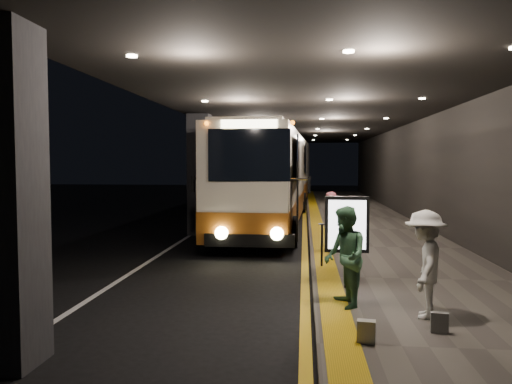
{
  "coord_description": "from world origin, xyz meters",
  "views": [
    {
      "loc": [
        2.32,
        -14.03,
        2.63
      ],
      "look_at": [
        0.78,
        1.9,
        1.7
      ],
      "focal_mm": 35.0,
      "sensor_mm": 36.0,
      "label": 1
    }
  ],
  "objects_px": {
    "coach_second": "(284,175)",
    "passenger_waiting_white": "(425,264)",
    "coach_main": "(266,184)",
    "bag_polka": "(439,323)",
    "passenger_boarding": "(332,222)",
    "stanchion_post": "(322,245)",
    "info_sign": "(347,226)",
    "bag_plain": "(366,332)",
    "passenger_waiting_green": "(345,257)"
  },
  "relations": [
    {
      "from": "passenger_waiting_white",
      "to": "bag_plain",
      "type": "distance_m",
      "value": 1.79
    },
    {
      "from": "coach_main",
      "to": "info_sign",
      "type": "distance_m",
      "value": 9.57
    },
    {
      "from": "passenger_waiting_white",
      "to": "bag_polka",
      "type": "height_order",
      "value": "passenger_waiting_white"
    },
    {
      "from": "coach_second",
      "to": "passenger_waiting_green",
      "type": "relative_size",
      "value": 7.36
    },
    {
      "from": "passenger_waiting_green",
      "to": "bag_polka",
      "type": "xyz_separation_m",
      "value": [
        1.27,
        -1.21,
        -0.72
      ]
    },
    {
      "from": "passenger_waiting_green",
      "to": "info_sign",
      "type": "bearing_deg",
      "value": 162.79
    },
    {
      "from": "info_sign",
      "to": "passenger_boarding",
      "type": "bearing_deg",
      "value": 92.29
    },
    {
      "from": "passenger_waiting_white",
      "to": "bag_polka",
      "type": "relative_size",
      "value": 5.77
    },
    {
      "from": "passenger_boarding",
      "to": "coach_main",
      "type": "bearing_deg",
      "value": 21.1
    },
    {
      "from": "bag_polka",
      "to": "info_sign",
      "type": "bearing_deg",
      "value": 114.19
    },
    {
      "from": "coach_second",
      "to": "passenger_waiting_white",
      "type": "bearing_deg",
      "value": -79.18
    },
    {
      "from": "coach_main",
      "to": "bag_polka",
      "type": "relative_size",
      "value": 40.71
    },
    {
      "from": "passenger_waiting_green",
      "to": "bag_plain",
      "type": "height_order",
      "value": "passenger_waiting_green"
    },
    {
      "from": "passenger_waiting_white",
      "to": "info_sign",
      "type": "bearing_deg",
      "value": -132.5
    },
    {
      "from": "passenger_waiting_green",
      "to": "info_sign",
      "type": "xyz_separation_m",
      "value": [
        0.14,
        1.32,
        0.36
      ]
    },
    {
      "from": "passenger_waiting_green",
      "to": "passenger_boarding",
      "type": "bearing_deg",
      "value": 167.84
    },
    {
      "from": "bag_polka",
      "to": "stanchion_post",
      "type": "height_order",
      "value": "stanchion_post"
    },
    {
      "from": "coach_main",
      "to": "passenger_waiting_white",
      "type": "distance_m",
      "value": 11.61
    },
    {
      "from": "bag_plain",
      "to": "stanchion_post",
      "type": "xyz_separation_m",
      "value": [
        -0.43,
        5.07,
        0.35
      ]
    },
    {
      "from": "coach_second",
      "to": "bag_polka",
      "type": "xyz_separation_m",
      "value": [
        3.23,
        -23.02,
        -1.62
      ]
    },
    {
      "from": "coach_second",
      "to": "coach_main",
      "type": "bearing_deg",
      "value": -88.42
    },
    {
      "from": "coach_main",
      "to": "stanchion_post",
      "type": "bearing_deg",
      "value": -73.38
    },
    {
      "from": "info_sign",
      "to": "stanchion_post",
      "type": "relative_size",
      "value": 1.79
    },
    {
      "from": "coach_main",
      "to": "coach_second",
      "type": "relative_size",
      "value": 0.95
    },
    {
      "from": "bag_polka",
      "to": "passenger_boarding",
      "type": "bearing_deg",
      "value": 100.09
    },
    {
      "from": "stanchion_post",
      "to": "coach_main",
      "type": "bearing_deg",
      "value": 104.66
    },
    {
      "from": "passenger_waiting_green",
      "to": "stanchion_post",
      "type": "distance_m",
      "value": 3.38
    },
    {
      "from": "coach_second",
      "to": "stanchion_post",
      "type": "xyz_separation_m",
      "value": [
        1.68,
        -18.46,
        -1.26
      ]
    },
    {
      "from": "coach_main",
      "to": "passenger_waiting_white",
      "type": "relative_size",
      "value": 7.05
    },
    {
      "from": "bag_polka",
      "to": "info_sign",
      "type": "distance_m",
      "value": 2.97
    },
    {
      "from": "passenger_boarding",
      "to": "passenger_waiting_green",
      "type": "bearing_deg",
      "value": 176.44
    },
    {
      "from": "coach_main",
      "to": "coach_second",
      "type": "xyz_separation_m",
      "value": [
        0.21,
        11.21,
        0.1
      ]
    },
    {
      "from": "coach_second",
      "to": "info_sign",
      "type": "relative_size",
      "value": 7.01
    },
    {
      "from": "passenger_waiting_white",
      "to": "bag_plain",
      "type": "xyz_separation_m",
      "value": [
        -1.07,
        -1.25,
        -0.71
      ]
    },
    {
      "from": "coach_main",
      "to": "info_sign",
      "type": "xyz_separation_m",
      "value": [
        2.31,
        -9.27,
        -0.44
      ]
    },
    {
      "from": "bag_polka",
      "to": "passenger_waiting_green",
      "type": "bearing_deg",
      "value": 136.55
    },
    {
      "from": "stanchion_post",
      "to": "bag_polka",
      "type": "bearing_deg",
      "value": -71.22
    },
    {
      "from": "passenger_waiting_white",
      "to": "stanchion_post",
      "type": "relative_size",
      "value": 1.7
    },
    {
      "from": "passenger_waiting_green",
      "to": "bag_polka",
      "type": "relative_size",
      "value": 5.8
    },
    {
      "from": "passenger_waiting_white",
      "to": "info_sign",
      "type": "relative_size",
      "value": 0.95
    },
    {
      "from": "passenger_boarding",
      "to": "stanchion_post",
      "type": "xyz_separation_m",
      "value": [
        -0.36,
        -2.1,
        -0.33
      ]
    },
    {
      "from": "passenger_boarding",
      "to": "bag_plain",
      "type": "distance_m",
      "value": 7.2
    },
    {
      "from": "passenger_waiting_green",
      "to": "coach_main",
      "type": "bearing_deg",
      "value": -179.64
    },
    {
      "from": "coach_main",
      "to": "bag_polka",
      "type": "xyz_separation_m",
      "value": [
        3.44,
        -11.8,
        -1.52
      ]
    },
    {
      "from": "coach_main",
      "to": "passenger_boarding",
      "type": "xyz_separation_m",
      "value": [
        2.26,
        -5.15,
        -0.83
      ]
    },
    {
      "from": "coach_second",
      "to": "stanchion_post",
      "type": "bearing_deg",
      "value": -82.12
    },
    {
      "from": "passenger_boarding",
      "to": "stanchion_post",
      "type": "relative_size",
      "value": 1.65
    },
    {
      "from": "coach_main",
      "to": "bag_polka",
      "type": "height_order",
      "value": "coach_main"
    },
    {
      "from": "stanchion_post",
      "to": "passenger_waiting_white",
      "type": "bearing_deg",
      "value": -68.51
    },
    {
      "from": "coach_main",
      "to": "coach_second",
      "type": "height_order",
      "value": "coach_second"
    }
  ]
}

